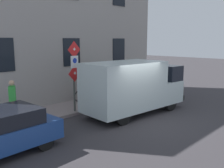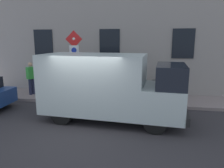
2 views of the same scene
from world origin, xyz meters
name	(u,v)px [view 1 (image 1 of 2)]	position (x,y,z in m)	size (l,w,h in m)	color
ground_plane	(133,119)	(0.00, 0.00, 0.00)	(80.00, 80.00, 0.00)	#343135
sidewalk_slab	(85,104)	(3.33, 0.00, 0.07)	(2.15, 15.87, 0.14)	gray
building_facade	(67,23)	(4.75, 0.00, 4.42)	(0.75, 13.87, 8.84)	#9C9691
sign_post_stacked	(74,68)	(2.46, 1.33, 2.20)	(0.17, 0.56, 3.18)	#474C47
delivery_van	(133,86)	(0.56, -0.67, 1.33)	(2.39, 5.46, 2.50)	silver
bicycle_black	(116,88)	(3.85, -2.96, 0.51)	(0.46, 1.72, 0.89)	black
bicycle_orange	(107,90)	(3.85, -2.15, 0.51)	(0.46, 1.71, 0.89)	black
bicycle_green	(97,91)	(3.85, -1.34, 0.51)	(0.46, 1.72, 0.89)	black
bicycle_red	(86,94)	(3.85, -0.52, 0.51)	(0.46, 1.71, 0.89)	black
pedestrian	(13,99)	(3.17, 4.03, 1.07)	(0.48, 0.42, 1.72)	#262B47
litter_bin	(106,94)	(2.61, -0.89, 0.59)	(0.44, 0.44, 0.90)	#2D5133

